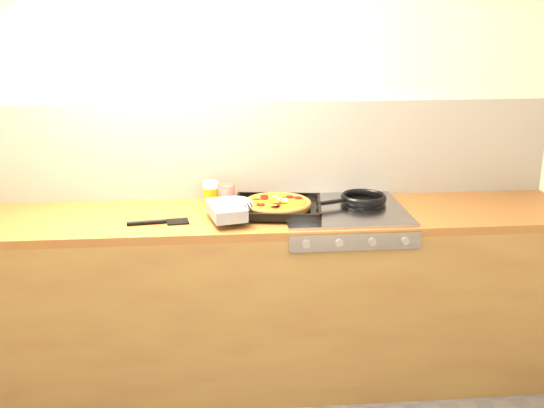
{
  "coord_description": "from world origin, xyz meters",
  "views": [
    {
      "loc": [
        -0.17,
        -1.84,
        1.84
      ],
      "look_at": [
        0.1,
        1.08,
        0.95
      ],
      "focal_mm": 42.0,
      "sensor_mm": 36.0,
      "label": 1
    }
  ],
  "objects": [
    {
      "name": "frying_pan",
      "position": [
        0.57,
        1.17,
        0.94
      ],
      "size": [
        0.4,
        0.3,
        0.04
      ],
      "color": "black",
      "rests_on": "stovetop"
    },
    {
      "name": "wooden_spoon",
      "position": [
        0.11,
        1.29,
        0.91
      ],
      "size": [
        0.29,
        0.11,
        0.02
      ],
      "color": "tan",
      "rests_on": "counter_run"
    },
    {
      "name": "room_shell",
      "position": [
        0.0,
        1.39,
        1.15
      ],
      "size": [
        3.2,
        3.2,
        3.2
      ],
      "color": "white",
      "rests_on": "ground"
    },
    {
      "name": "counter_run",
      "position": [
        0.0,
        1.1,
        0.45
      ],
      "size": [
        3.2,
        0.62,
        0.9
      ],
      "color": "olive",
      "rests_on": "ground"
    },
    {
      "name": "black_spatula",
      "position": [
        -0.43,
        0.98,
        0.91
      ],
      "size": [
        0.29,
        0.1,
        0.02
      ],
      "color": "black",
      "rests_on": "counter_run"
    },
    {
      "name": "stovetop",
      "position": [
        0.45,
        1.1,
        0.91
      ],
      "size": [
        0.6,
        0.56,
        0.02
      ],
      "primitive_type": "cube",
      "color": "#9C9CA1",
      "rests_on": "counter_run"
    },
    {
      "name": "tomato_can",
      "position": [
        -0.11,
        1.22,
        0.96
      ],
      "size": [
        0.1,
        0.1,
        0.11
      ],
      "color": "maroon",
      "rests_on": "counter_run"
    },
    {
      "name": "pizza_on_tray",
      "position": [
        0.06,
        1.07,
        0.94
      ],
      "size": [
        0.58,
        0.47,
        0.07
      ],
      "color": "black",
      "rests_on": "stovetop"
    },
    {
      "name": "juice_glass",
      "position": [
        -0.19,
        1.23,
        0.97
      ],
      "size": [
        0.09,
        0.09,
        0.13
      ],
      "color": "orange",
      "rests_on": "counter_run"
    }
  ]
}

